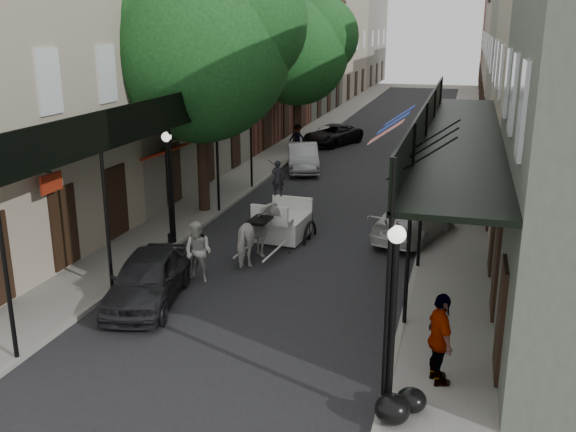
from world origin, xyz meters
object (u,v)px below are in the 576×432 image
Objects in this scene: horse at (258,235)px; pedestrian_sidewalk_right at (440,339)px; tree_far at (303,48)px; lamppost_right_near at (392,321)px; lamppost_right_far at (444,138)px; car_right_near at (414,220)px; pedestrian_walking at (198,252)px; car_left_far at (332,135)px; car_left_mid at (303,158)px; car_right_far at (441,134)px; car_left_near at (148,278)px; carriage at (288,205)px; tree_near at (210,42)px; lamppost_left at (169,186)px; pedestrian_sidewalk_left at (298,138)px.

horse is 1.06× the size of pedestrian_sidewalk_right.
tree_far is at bearing -75.85° from horse.
lamppost_right_near is 20.00m from lamppost_right_far.
horse is 8.27m from pedestrian_sidewalk_right.
horse is 0.47× the size of car_right_near.
pedestrian_walking reaches higher than car_left_far.
car_left_mid is 7.59m from car_left_far.
car_right_far is at bearing 22.12° from tree_far.
lamppost_right_far is 0.91× the size of car_left_near.
carriage reaches higher than car_right_near.
car_left_near is at bearing 67.34° from horse.
pedestrian_walking is (2.25, -20.79, -4.95)m from tree_far.
lamppost_right_far reaches higher than car_left_near.
pedestrian_sidewalk_right is 0.47× the size of car_left_mid.
tree_near is at bearing 124.27° from lamppost_right_near.
horse is 2.72m from carriage.
car_right_near is at bearing -13.99° from pedestrian_sidewalk_right.
tree_far is at bearing 105.78° from pedestrian_walking.
tree_far is at bearing 90.19° from tree_near.
lamppost_right_near is 1.92× the size of pedestrian_sidewalk_right.
tree_far reaches higher than car_left_mid.
lamppost_right_near reaches higher than car_right_near.
car_right_far is at bearing 90.98° from lamppost_right_near.
tree_far reaches higher than lamppost_right_near.
lamppost_left is at bearing 96.72° from car_left_near.
pedestrian_sidewalk_left is (0.05, -1.39, -4.95)m from tree_far.
pedestrian_walking is at bearing -83.84° from tree_far.
tree_near reaches higher than car_right_far.
pedestrian_sidewalk_left is at bearing 107.43° from carriage.
pedestrian_sidewalk_right is at bearing -87.47° from lamppost_right_far.
tree_near is 6.76m from carriage.
lamppost_right_far is 18.62m from pedestrian_sidewalk_right.
tree_near is 10.43m from car_left_near.
tree_near is at bearing -89.81° from tree_far.
car_left_mid is (-1.90, 12.94, -0.18)m from horse.
horse is 1.34× the size of pedestrian_sidewalk_left.
lamppost_right_far is at bearing 55.65° from lamppost_left.
lamppost_right_near reaches higher than car_right_far.
car_left_near is (1.40, -4.36, -1.36)m from lamppost_left.
car_left_mid is at bearing 107.00° from pedestrian_sidewalk_left.
car_left_mid is (1.36, 12.30, -1.36)m from lamppost_left.
car_right_far is (-0.50, 29.37, -1.31)m from lamppost_right_near.
lamppost_right_far is 9.65m from pedestrian_sidewalk_left.
lamppost_left is 22.75m from car_right_far.
carriage is (3.44, 2.06, -0.92)m from lamppost_left.
lamppost_left is 1.92× the size of pedestrian_sidewalk_right.
pedestrian_sidewalk_left is at bearing 90.34° from lamppost_left.
lamppost_left is at bearing -7.25° from horse.
car_left_far is at bearing 101.69° from pedestrian_walking.
carriage is at bearing 61.23° from car_left_near.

